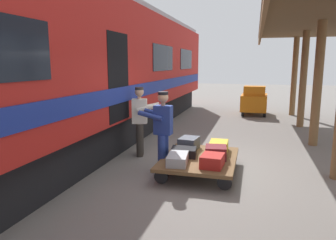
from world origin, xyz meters
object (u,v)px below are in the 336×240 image
(suitcase_maroon_trunk, at_px, (216,152))
(porter_by_door, at_px, (141,119))
(suitcase_black_hardshell, at_px, (184,152))
(suitcase_yellow_case, at_px, (219,146))
(suitcase_gray_aluminum, at_px, (178,159))
(train_car, at_px, (61,72))
(suitcase_slate_roller, at_px, (189,143))
(suitcase_red_plastic, at_px, (212,161))
(porter_in_overalls, at_px, (162,129))
(luggage_cart, at_px, (199,159))
(baggage_tug, at_px, (254,101))

(suitcase_maroon_trunk, relative_size, porter_by_door, 0.26)
(suitcase_black_hardshell, height_order, suitcase_yellow_case, suitcase_yellow_case)
(suitcase_yellow_case, xyz_separation_m, suitcase_gray_aluminum, (0.67, 1.10, -0.02))
(train_car, bearing_deg, suitcase_maroon_trunk, 174.37)
(suitcase_slate_roller, relative_size, suitcase_red_plastic, 1.00)
(suitcase_slate_roller, height_order, suitcase_black_hardshell, suitcase_slate_roller)
(suitcase_gray_aluminum, bearing_deg, suitcase_slate_roller, -90.00)
(suitcase_slate_roller, bearing_deg, porter_in_overalls, 58.95)
(suitcase_maroon_trunk, relative_size, porter_in_overalls, 0.26)
(luggage_cart, bearing_deg, suitcase_slate_roller, -58.51)
(porter_in_overalls, bearing_deg, suitcase_red_plastic, 160.29)
(luggage_cart, relative_size, suitcase_slate_roller, 3.99)
(suitcase_black_hardshell, relative_size, suitcase_gray_aluminum, 0.81)
(luggage_cart, distance_m, porter_by_door, 1.95)
(suitcase_gray_aluminum, height_order, baggage_tug, baggage_tug)
(suitcase_red_plastic, xyz_separation_m, baggage_tug, (-0.72, -8.80, 0.17))
(luggage_cart, height_order, porter_in_overalls, porter_in_overalls)
(suitcase_red_plastic, relative_size, porter_in_overalls, 0.29)
(suitcase_black_hardshell, xyz_separation_m, suitcase_yellow_case, (-0.67, -0.55, 0.03))
(suitcase_gray_aluminum, bearing_deg, suitcase_yellow_case, -121.49)
(train_car, bearing_deg, suitcase_gray_aluminum, 163.44)
(suitcase_slate_roller, distance_m, suitcase_yellow_case, 0.67)
(porter_in_overalls, xyz_separation_m, baggage_tug, (-1.82, -8.40, -0.30))
(suitcase_maroon_trunk, xyz_separation_m, porter_in_overalls, (1.10, 0.16, 0.46))
(train_car, xyz_separation_m, suitcase_slate_roller, (-3.10, -0.18, -1.59))
(suitcase_red_plastic, xyz_separation_m, porter_by_door, (1.96, -1.42, 0.47))
(luggage_cart, distance_m, suitcase_slate_roller, 0.67)
(porter_in_overalls, distance_m, baggage_tug, 8.60)
(luggage_cart, height_order, suitcase_red_plastic, suitcase_red_plastic)
(suitcase_maroon_trunk, bearing_deg, luggage_cart, 0.00)
(suitcase_slate_roller, height_order, suitcase_gray_aluminum, suitcase_slate_roller)
(suitcase_red_plastic, bearing_deg, baggage_tug, -94.65)
(suitcase_black_hardshell, bearing_deg, train_car, -6.84)
(train_car, distance_m, baggage_tug, 9.18)
(train_car, xyz_separation_m, suitcase_gray_aluminum, (-3.10, 0.92, -1.63))
(suitcase_yellow_case, distance_m, suitcase_gray_aluminum, 1.29)
(suitcase_black_hardshell, height_order, suitcase_maroon_trunk, suitcase_maroon_trunk)
(porter_by_door, bearing_deg, train_car, 15.36)
(baggage_tug, bearing_deg, suitcase_gray_aluminum, 81.02)
(train_car, height_order, porter_by_door, train_car)
(suitcase_slate_roller, height_order, suitcase_red_plastic, suitcase_slate_roller)
(porter_by_door, bearing_deg, suitcase_yellow_case, 170.62)
(suitcase_slate_roller, distance_m, baggage_tug, 7.82)
(suitcase_black_hardshell, bearing_deg, porter_in_overalls, 20.17)
(train_car, xyz_separation_m, luggage_cart, (-3.44, 0.37, -1.77))
(luggage_cart, xyz_separation_m, suitcase_red_plastic, (-0.34, 0.55, 0.16))
(suitcase_slate_roller, bearing_deg, porter_by_door, -14.15)
(train_car, bearing_deg, porter_in_overalls, 168.83)
(suitcase_yellow_case, height_order, porter_in_overalls, porter_in_overalls)
(luggage_cart, relative_size, suitcase_yellow_case, 3.79)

